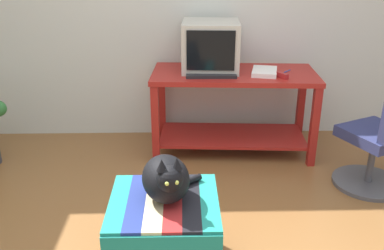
# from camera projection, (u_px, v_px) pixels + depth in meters

# --- Properties ---
(desk) EXTENTS (1.39, 0.70, 0.71)m
(desk) POSITION_uv_depth(u_px,v_px,m) (234.00, 98.00, 3.59)
(desk) COLOR maroon
(desk) RESTS_ON ground_plane
(tv_monitor) EXTENTS (0.49, 0.49, 0.40)m
(tv_monitor) POSITION_uv_depth(u_px,v_px,m) (211.00, 46.00, 3.51)
(tv_monitor) COLOR #BCB7A8
(tv_monitor) RESTS_ON desk
(keyboard) EXTENTS (0.40, 0.15, 0.02)m
(keyboard) POSITION_uv_depth(u_px,v_px,m) (212.00, 75.00, 3.38)
(keyboard) COLOR black
(keyboard) RESTS_ON desk
(book) EXTENTS (0.25, 0.32, 0.04)m
(book) POSITION_uv_depth(u_px,v_px,m) (265.00, 72.00, 3.45)
(book) COLOR white
(book) RESTS_ON desk
(ottoman_with_blanket) EXTENTS (0.57, 0.56, 0.44)m
(ottoman_with_blanket) POSITION_uv_depth(u_px,v_px,m) (166.00, 236.00, 2.28)
(ottoman_with_blanket) COLOR #7A664C
(ottoman_with_blanket) RESTS_ON ground_plane
(cat) EXTENTS (0.35, 0.39, 0.29)m
(cat) POSITION_uv_depth(u_px,v_px,m) (167.00, 178.00, 2.16)
(cat) COLOR black
(cat) RESTS_ON ottoman_with_blanket
(office_chair) EXTENTS (0.56, 0.56, 0.89)m
(office_chair) POSITION_uv_depth(u_px,v_px,m) (383.00, 141.00, 3.02)
(office_chair) COLOR #4C4C51
(office_chair) RESTS_ON ground_plane
(stapler) EXTENTS (0.09, 0.11, 0.04)m
(stapler) POSITION_uv_depth(u_px,v_px,m) (283.00, 75.00, 3.34)
(stapler) COLOR #A31E1E
(stapler) RESTS_ON desk
(pen) EXTENTS (0.10, 0.11, 0.01)m
(pen) POSITION_uv_depth(u_px,v_px,m) (287.00, 72.00, 3.51)
(pen) COLOR #2351B2
(pen) RESTS_ON desk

